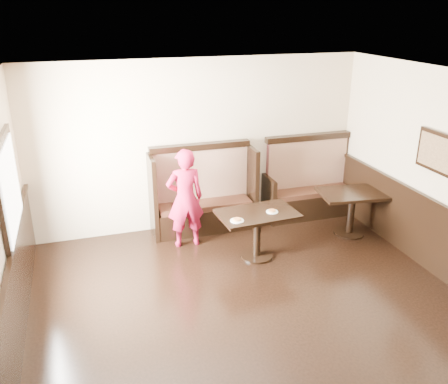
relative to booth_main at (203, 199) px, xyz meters
name	(u,v)px	position (x,y,z in m)	size (l,w,h in m)	color
ground	(283,353)	(0.00, -3.30, -0.53)	(7.00, 7.00, 0.00)	black
room_shell	(249,292)	(-0.30, -3.01, 0.14)	(7.00, 7.00, 7.00)	#CBB793
booth_main	(203,199)	(0.00, 0.00, 0.00)	(1.75, 0.72, 1.45)	black
booth_neighbor	(308,189)	(1.95, 0.00, -0.05)	(1.65, 0.72, 1.45)	black
table_main	(257,223)	(0.50, -1.21, 0.03)	(1.18, 0.78, 0.72)	black
table_neighbor	(352,203)	(2.25, -0.95, 0.03)	(1.15, 0.83, 0.74)	black
child	(185,198)	(-0.41, -0.51, 0.26)	(0.57, 0.38, 1.57)	#AA1237
pizza_plate_left	(237,220)	(0.12, -1.39, 0.21)	(0.19, 0.19, 0.04)	white
pizza_plate_right	(272,211)	(0.71, -1.25, 0.21)	(0.18, 0.18, 0.03)	white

